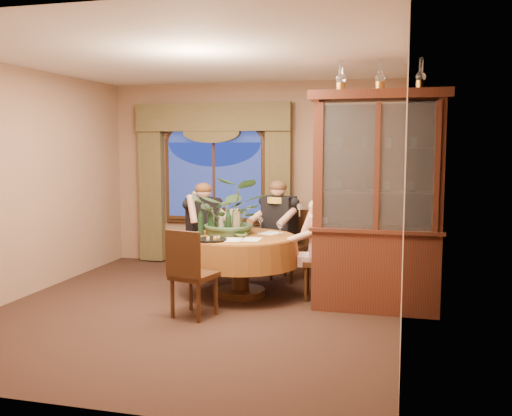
% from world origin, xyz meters
% --- Properties ---
extents(floor, '(5.00, 5.00, 0.00)m').
position_xyz_m(floor, '(0.00, 0.00, 0.00)').
color(floor, black).
rests_on(floor, ground).
extents(wall_back, '(4.50, 0.00, 4.50)m').
position_xyz_m(wall_back, '(0.00, 2.50, 1.40)').
color(wall_back, '#85654E').
rests_on(wall_back, ground).
extents(wall_right, '(0.00, 5.00, 5.00)m').
position_xyz_m(wall_right, '(2.25, 0.00, 1.40)').
color(wall_right, '#85654E').
rests_on(wall_right, ground).
extents(ceiling, '(5.00, 5.00, 0.00)m').
position_xyz_m(ceiling, '(0.00, 0.00, 2.80)').
color(ceiling, white).
rests_on(ceiling, wall_back).
extents(window, '(1.62, 0.10, 1.32)m').
position_xyz_m(window, '(-0.60, 2.43, 1.30)').
color(window, navy).
rests_on(window, wall_back).
extents(arched_transom, '(1.60, 0.06, 0.44)m').
position_xyz_m(arched_transom, '(-0.60, 2.43, 2.08)').
color(arched_transom, navy).
rests_on(arched_transom, wall_back).
extents(drapery_left, '(0.38, 0.14, 2.32)m').
position_xyz_m(drapery_left, '(-1.63, 2.38, 1.18)').
color(drapery_left, '#463E21').
rests_on(drapery_left, floor).
extents(drapery_right, '(0.38, 0.14, 2.32)m').
position_xyz_m(drapery_right, '(0.43, 2.38, 1.18)').
color(drapery_right, '#463E21').
rests_on(drapery_right, floor).
extents(swag_valance, '(2.45, 0.16, 0.42)m').
position_xyz_m(swag_valance, '(-0.60, 2.35, 2.28)').
color(swag_valance, '#463E21').
rests_on(swag_valance, wall_back).
extents(dining_table, '(1.90, 1.90, 0.75)m').
position_xyz_m(dining_table, '(0.31, 0.72, 0.38)').
color(dining_table, maroon).
rests_on(dining_table, floor).
extents(china_cabinet, '(1.51, 0.59, 2.45)m').
position_xyz_m(china_cabinet, '(1.96, 0.54, 1.23)').
color(china_cabinet, '#3D1C13').
rests_on(china_cabinet, floor).
extents(oil_lamp_left, '(0.11, 0.11, 0.34)m').
position_xyz_m(oil_lamp_left, '(1.54, 0.54, 2.62)').
color(oil_lamp_left, '#A5722D').
rests_on(oil_lamp_left, china_cabinet).
extents(oil_lamp_center, '(0.11, 0.11, 0.34)m').
position_xyz_m(oil_lamp_center, '(1.96, 0.54, 2.62)').
color(oil_lamp_center, '#A5722D').
rests_on(oil_lamp_center, china_cabinet).
extents(oil_lamp_right, '(0.11, 0.11, 0.34)m').
position_xyz_m(oil_lamp_right, '(2.39, 0.54, 2.62)').
color(oil_lamp_right, '#A5722D').
rests_on(oil_lamp_right, china_cabinet).
extents(chair_right, '(0.46, 0.46, 0.96)m').
position_xyz_m(chair_right, '(1.30, 0.83, 0.48)').
color(chair_right, black).
rests_on(chair_right, floor).
extents(chair_back_right, '(0.55, 0.55, 0.96)m').
position_xyz_m(chair_back_right, '(0.73, 1.68, 0.48)').
color(chair_back_right, black).
rests_on(chair_back_right, floor).
extents(chair_back, '(0.59, 0.59, 0.96)m').
position_xyz_m(chair_back, '(-0.28, 1.52, 0.48)').
color(chair_back, black).
rests_on(chair_back, floor).
extents(chair_front_left, '(0.51, 0.51, 0.96)m').
position_xyz_m(chair_front_left, '(0.06, -0.24, 0.48)').
color(chair_front_left, black).
rests_on(chair_front_left, floor).
extents(person_pink, '(0.46, 0.49, 1.21)m').
position_xyz_m(person_pink, '(1.26, 0.86, 0.61)').
color(person_pink, beige).
rests_on(person_pink, floor).
extents(person_back, '(0.66, 0.66, 1.35)m').
position_xyz_m(person_back, '(-0.43, 1.43, 0.68)').
color(person_back, black).
rests_on(person_back, floor).
extents(person_scarf, '(0.61, 0.58, 1.39)m').
position_xyz_m(person_scarf, '(0.59, 1.65, 0.69)').
color(person_scarf, black).
rests_on(person_scarf, floor).
extents(stoneware_vase, '(0.17, 0.17, 0.31)m').
position_xyz_m(stoneware_vase, '(0.19, 0.89, 0.90)').
color(stoneware_vase, '#9A8765').
rests_on(stoneware_vase, dining_table).
extents(centerpiece_plant, '(0.94, 1.05, 0.82)m').
position_xyz_m(centerpiece_plant, '(0.17, 0.86, 1.36)').
color(centerpiece_plant, '#365432').
rests_on(centerpiece_plant, dining_table).
extents(olive_bowl, '(0.15, 0.15, 0.05)m').
position_xyz_m(olive_bowl, '(0.35, 0.63, 0.77)').
color(olive_bowl, '#495C2F').
rests_on(olive_bowl, dining_table).
extents(cheese_platter, '(0.37, 0.37, 0.02)m').
position_xyz_m(cheese_platter, '(0.08, 0.29, 0.76)').
color(cheese_platter, black).
rests_on(cheese_platter, dining_table).
extents(wine_bottle_0, '(0.07, 0.07, 0.33)m').
position_xyz_m(wine_bottle_0, '(-0.18, 0.65, 0.92)').
color(wine_bottle_0, black).
rests_on(wine_bottle_0, dining_table).
extents(wine_bottle_1, '(0.07, 0.07, 0.33)m').
position_xyz_m(wine_bottle_1, '(-0.06, 0.68, 0.92)').
color(wine_bottle_1, black).
rests_on(wine_bottle_1, dining_table).
extents(wine_bottle_2, '(0.07, 0.07, 0.33)m').
position_xyz_m(wine_bottle_2, '(-0.09, 0.83, 0.92)').
color(wine_bottle_2, tan).
rests_on(wine_bottle_2, dining_table).
extents(wine_bottle_3, '(0.07, 0.07, 0.33)m').
position_xyz_m(wine_bottle_3, '(-0.02, 0.95, 0.92)').
color(wine_bottle_3, black).
rests_on(wine_bottle_3, dining_table).
extents(wine_bottle_4, '(0.07, 0.07, 0.33)m').
position_xyz_m(wine_bottle_4, '(0.05, 0.78, 0.92)').
color(wine_bottle_4, tan).
rests_on(wine_bottle_4, dining_table).
extents(wine_bottle_5, '(0.07, 0.07, 0.33)m').
position_xyz_m(wine_bottle_5, '(0.17, 0.67, 0.92)').
color(wine_bottle_5, black).
rests_on(wine_bottle_5, dining_table).
extents(tasting_paper_0, '(0.22, 0.31, 0.00)m').
position_xyz_m(tasting_paper_0, '(0.52, 0.48, 0.75)').
color(tasting_paper_0, white).
rests_on(tasting_paper_0, dining_table).
extents(tasting_paper_1, '(0.30, 0.35, 0.00)m').
position_xyz_m(tasting_paper_1, '(0.63, 0.99, 0.75)').
color(tasting_paper_1, white).
rests_on(tasting_paper_1, dining_table).
extents(tasting_paper_2, '(0.24, 0.32, 0.00)m').
position_xyz_m(tasting_paper_2, '(0.31, 0.39, 0.75)').
color(tasting_paper_2, white).
rests_on(tasting_paper_2, dining_table).
extents(wine_glass_person_pink, '(0.07, 0.07, 0.18)m').
position_xyz_m(wine_glass_person_pink, '(0.80, 0.79, 0.84)').
color(wine_glass_person_pink, silver).
rests_on(wine_glass_person_pink, dining_table).
extents(wine_glass_person_back, '(0.07, 0.07, 0.18)m').
position_xyz_m(wine_glass_person_back, '(-0.04, 1.06, 0.84)').
color(wine_glass_person_back, silver).
rests_on(wine_glass_person_back, dining_table).
extents(wine_glass_person_scarf, '(0.07, 0.07, 0.18)m').
position_xyz_m(wine_glass_person_scarf, '(0.45, 1.19, 0.84)').
color(wine_glass_person_scarf, silver).
rests_on(wine_glass_person_scarf, dining_table).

